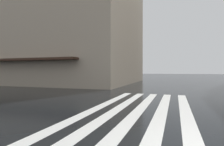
{
  "coord_description": "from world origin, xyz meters",
  "views": [
    {
      "loc": [
        -4.17,
        0.84,
        1.8
      ],
      "look_at": [
        9.09,
        5.32,
        1.63
      ],
      "focal_mm": 30.23,
      "sensor_mm": 36.0,
      "label": 1
    }
  ],
  "objects": [
    {
      "name": "haussmann_block_mid",
      "position": [
        21.61,
        17.68,
        10.32
      ],
      "size": [
        19.43,
        22.13,
        21.07
      ],
      "color": "tan",
      "rests_on": "ground_plane"
    },
    {
      "name": "zebra_crossing",
      "position": [
        4.0,
        2.41,
        0.0
      ],
      "size": [
        13.0,
        4.5,
        0.01
      ],
      "color": "silver",
      "rests_on": "ground_plane"
    }
  ]
}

